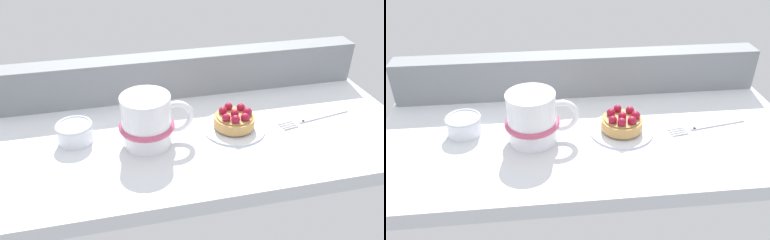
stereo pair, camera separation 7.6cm
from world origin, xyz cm
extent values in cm
cube|color=silver|center=(0.00, 0.00, -1.56)|extent=(86.36, 40.59, 3.11)
cube|color=gray|center=(0.00, 17.39, 4.94)|extent=(84.63, 5.80, 9.88)
cylinder|color=silver|center=(6.56, -0.88, 0.44)|extent=(12.97, 12.97, 0.89)
cylinder|color=silver|center=(6.56, -0.88, 0.22)|extent=(7.13, 7.13, 0.44)
cylinder|color=tan|center=(6.56, -0.88, 1.92)|extent=(8.35, 8.35, 2.07)
cylinder|color=#A37942|center=(6.56, -0.88, 3.10)|extent=(7.35, 7.35, 0.30)
sphere|color=maroon|center=(6.56, -0.88, 3.70)|extent=(1.66, 1.66, 1.66)
sphere|color=maroon|center=(9.24, -1.06, 3.78)|extent=(1.86, 1.86, 1.86)
sphere|color=maroon|center=(8.57, 1.09, 3.74)|extent=(1.77, 1.77, 1.77)
sphere|color=maroon|center=(6.14, 1.94, 3.82)|extent=(1.69, 1.69, 1.69)
sphere|color=maroon|center=(4.49, 0.51, 3.79)|extent=(1.75, 1.75, 1.75)
sphere|color=maroon|center=(4.38, -2.19, 3.74)|extent=(1.72, 1.72, 1.72)
sphere|color=maroon|center=(5.95, -3.33, 3.84)|extent=(1.78, 1.78, 1.78)
sphere|color=maroon|center=(8.13, -2.84, 3.69)|extent=(1.86, 1.86, 1.86)
cylinder|color=white|center=(-11.43, -1.77, 5.13)|extent=(9.51, 9.51, 10.25)
torus|color=#C64C70|center=(-11.43, -1.77, 3.87)|extent=(10.76, 10.76, 1.20)
torus|color=white|center=(-5.67, -1.77, 5.13)|extent=(6.92, 1.17, 6.92)
cube|color=silver|center=(27.56, -0.69, 0.30)|extent=(12.16, 2.86, 0.60)
cube|color=silver|center=(21.54, -1.78, 0.30)|extent=(1.28, 0.76, 0.60)
cube|color=silver|center=(17.90, -1.32, 0.30)|extent=(3.49, 0.86, 0.60)
cube|color=silver|center=(18.03, -2.04, 0.30)|extent=(3.49, 0.86, 0.60)
cube|color=silver|center=(18.16, -2.76, 0.30)|extent=(3.49, 0.86, 0.60)
cube|color=silver|center=(18.29, -3.48, 0.30)|extent=(3.49, 0.86, 0.60)
cylinder|color=silver|center=(-25.20, 1.83, 1.83)|extent=(6.69, 6.69, 3.66)
torus|color=silver|center=(-25.20, 1.83, 3.66)|extent=(7.16, 7.16, 0.60)
camera|label=1|loc=(-17.00, -64.73, 44.00)|focal=36.28mm
camera|label=2|loc=(-9.46, -66.00, 44.00)|focal=36.28mm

